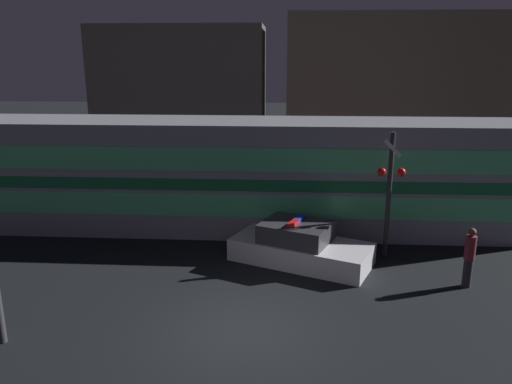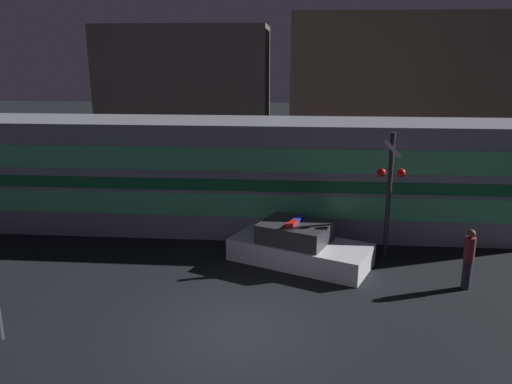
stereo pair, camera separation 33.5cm
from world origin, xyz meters
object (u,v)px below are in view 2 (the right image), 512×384
object	(u,v)px
police_car	(299,247)
crossing_signal_near	(390,189)
pedestrian	(468,259)
train	(219,174)

from	to	relation	value
police_car	crossing_signal_near	size ratio (longest dim) A/B	1.16
pedestrian	crossing_signal_near	distance (m)	3.20
train	police_car	distance (m)	4.73
train	pedestrian	world-z (taller)	train
train	police_car	size ratio (longest dim) A/B	4.69
police_car	pedestrian	xyz separation A→B (m)	(4.75, -1.49, 0.38)
train	crossing_signal_near	world-z (taller)	train
police_car	crossing_signal_near	world-z (taller)	crossing_signal_near
train	crossing_signal_near	distance (m)	6.46
pedestrian	crossing_signal_near	world-z (taller)	crossing_signal_near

